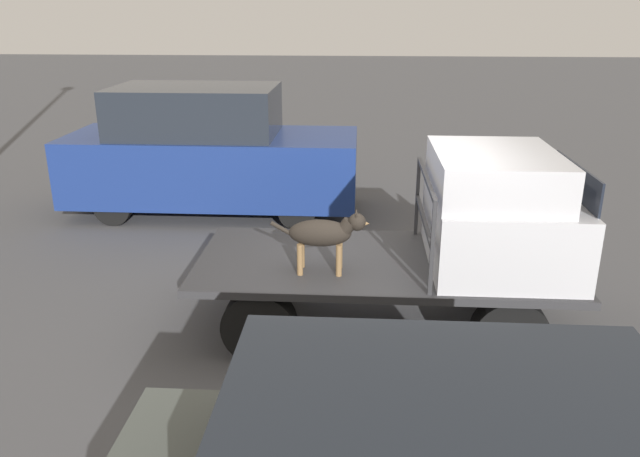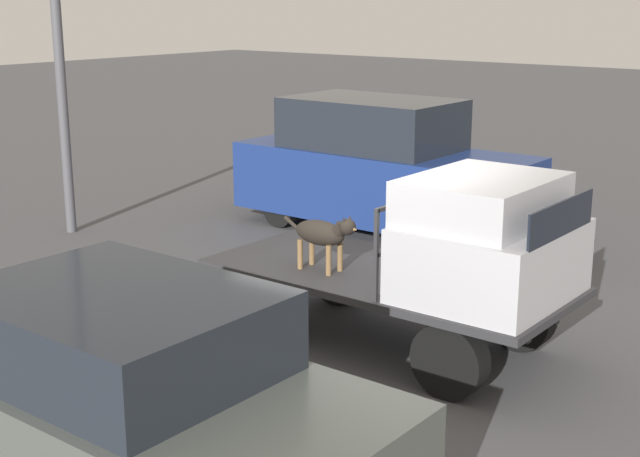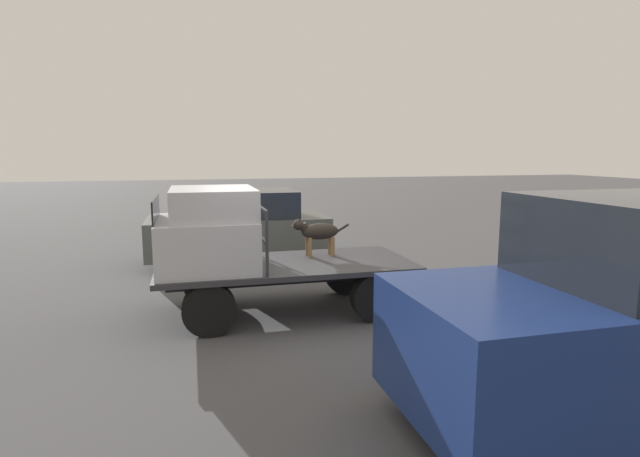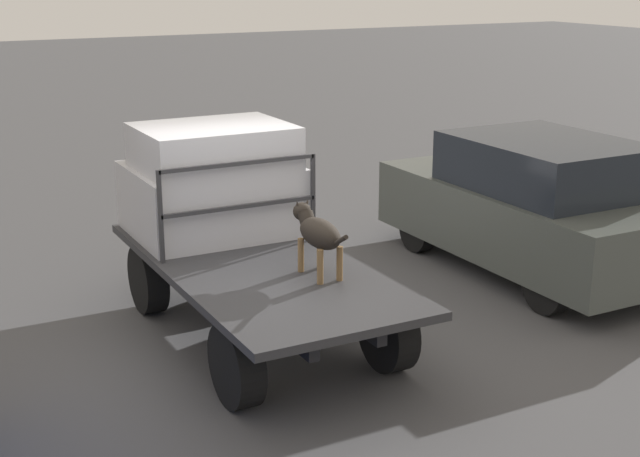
% 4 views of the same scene
% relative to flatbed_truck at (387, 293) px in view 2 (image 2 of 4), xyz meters
% --- Properties ---
extents(ground_plane, '(80.00, 80.00, 0.00)m').
position_rel_flatbed_truck_xyz_m(ground_plane, '(0.00, 0.00, -0.59)').
color(ground_plane, '#474749').
extents(flatbed_truck, '(3.97, 1.83, 0.81)m').
position_rel_flatbed_truck_xyz_m(flatbed_truck, '(0.00, 0.00, 0.00)').
color(flatbed_truck, black).
rests_on(flatbed_truck, ground).
extents(truck_cab, '(1.44, 1.71, 1.20)m').
position_rel_flatbed_truck_xyz_m(truck_cab, '(1.18, 0.00, 0.79)').
color(truck_cab, '#B7B7BC').
rests_on(truck_cab, flatbed_truck).
extents(truck_headboard, '(0.04, 1.71, 0.93)m').
position_rel_flatbed_truck_xyz_m(truck_headboard, '(0.42, 0.00, 0.83)').
color(truck_headboard, '#2D2D30').
rests_on(truck_headboard, flatbed_truck).
extents(dog, '(1.00, 0.27, 0.67)m').
position_rel_flatbed_truck_xyz_m(dog, '(-0.59, -0.35, 0.64)').
color(dog, brown).
rests_on(dog, flatbed_truck).
extents(parked_sedan, '(4.01, 1.89, 1.67)m').
position_rel_flatbed_truck_xyz_m(parked_sedan, '(0.35, -3.83, 0.25)').
color(parked_sedan, black).
rests_on(parked_sedan, ground).
extents(parked_pickup_far, '(4.85, 1.88, 2.14)m').
position_rel_flatbed_truck_xyz_m(parked_pickup_far, '(-2.81, 3.99, 0.45)').
color(parked_pickup_far, black).
rests_on(parked_pickup_far, ground).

